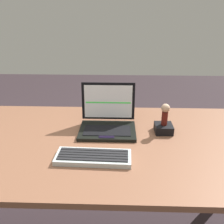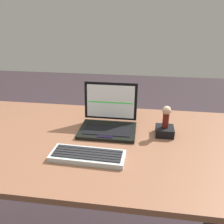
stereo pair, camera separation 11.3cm
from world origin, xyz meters
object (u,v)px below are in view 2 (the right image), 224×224
object	(u,v)px
external_keyboard	(88,156)
figurine	(166,115)
figurine_stand	(165,131)
laptop_front	(109,121)

from	to	relation	value
external_keyboard	figurine	xyz separation A→B (m)	(0.33, 0.25, 0.10)
figurine_stand	laptop_front	bearing A→B (deg)	175.63
laptop_front	figurine	size ratio (longest dim) A/B	2.54
laptop_front	external_keyboard	xyz separation A→B (m)	(-0.05, -0.27, -0.04)
external_keyboard	figurine	distance (m)	0.43
external_keyboard	figurine_stand	xyz separation A→B (m)	(0.33, 0.25, 0.01)
laptop_front	external_keyboard	bearing A→B (deg)	-99.77
external_keyboard	laptop_front	bearing A→B (deg)	80.23
laptop_front	figurine	distance (m)	0.29
figurine_stand	figurine	xyz separation A→B (m)	(0.00, 0.00, 0.09)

